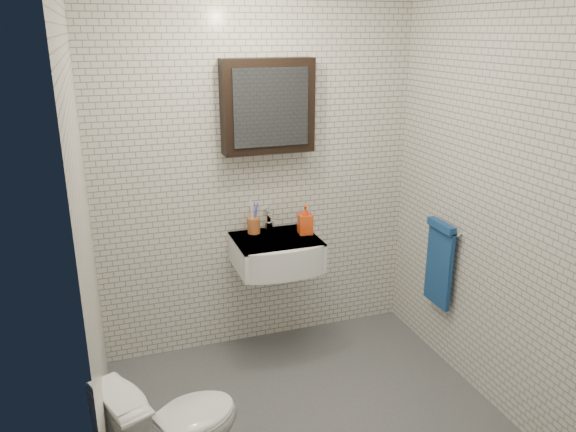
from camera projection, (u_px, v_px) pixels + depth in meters
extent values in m
cube|color=#4F5157|center=(310.00, 418.00, 3.28)|extent=(2.20, 2.00, 0.01)
cube|color=silver|center=(258.00, 172.00, 3.78)|extent=(2.20, 0.02, 2.50)
cube|color=silver|center=(415.00, 302.00, 1.99)|extent=(2.20, 0.02, 2.50)
cube|color=silver|center=(87.00, 242.00, 2.55)|extent=(0.02, 2.00, 2.50)
cube|color=silver|center=(490.00, 197.00, 3.23)|extent=(0.02, 2.00, 2.50)
cube|color=white|center=(276.00, 252.00, 3.76)|extent=(0.55, 0.45, 0.20)
cylinder|color=silver|center=(275.00, 239.00, 3.75)|extent=(0.31, 0.31, 0.02)
cylinder|color=silver|center=(275.00, 238.00, 3.74)|extent=(0.04, 0.04, 0.01)
cube|color=white|center=(276.00, 239.00, 3.73)|extent=(0.55, 0.45, 0.01)
cylinder|color=silver|center=(269.00, 226.00, 3.86)|extent=(0.06, 0.06, 0.06)
cylinder|color=silver|center=(269.00, 218.00, 3.84)|extent=(0.03, 0.03, 0.08)
cylinder|color=silver|center=(271.00, 216.00, 3.78)|extent=(0.02, 0.12, 0.02)
cube|color=silver|center=(267.00, 209.00, 3.85)|extent=(0.02, 0.09, 0.01)
cube|color=black|center=(268.00, 106.00, 3.59)|extent=(0.60, 0.14, 0.60)
cube|color=#3F444C|center=(271.00, 108.00, 3.53)|extent=(0.49, 0.01, 0.49)
cylinder|color=silver|center=(445.00, 228.00, 3.62)|extent=(0.02, 0.30, 0.02)
cylinder|color=silver|center=(436.00, 221.00, 3.75)|extent=(0.04, 0.02, 0.02)
cylinder|color=silver|center=(459.00, 234.00, 3.52)|extent=(0.04, 0.02, 0.02)
cube|color=navy|center=(439.00, 266.00, 3.71)|extent=(0.03, 0.26, 0.54)
cube|color=navy|center=(442.00, 226.00, 3.61)|extent=(0.05, 0.26, 0.05)
cylinder|color=#AA572A|center=(254.00, 226.00, 3.80)|extent=(0.10, 0.10, 0.11)
cylinder|color=white|center=(252.00, 217.00, 3.77)|extent=(0.02, 0.03, 0.20)
cylinder|color=#3E4CC6|center=(256.00, 217.00, 3.78)|extent=(0.02, 0.02, 0.18)
cylinder|color=white|center=(252.00, 214.00, 3.79)|extent=(0.02, 0.04, 0.21)
cylinder|color=#3E4CC6|center=(256.00, 216.00, 3.80)|extent=(0.03, 0.04, 0.19)
imported|color=orange|center=(305.00, 219.00, 3.78)|extent=(0.10, 0.10, 0.20)
imported|color=white|center=(175.00, 430.00, 2.70)|extent=(0.76, 0.60, 0.68)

